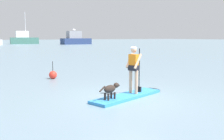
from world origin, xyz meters
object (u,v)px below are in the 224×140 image
at_px(person_paddler, 134,66).
at_px(marker_buoy, 53,75).
at_px(paddleboard, 131,95).
at_px(moored_boat_port, 76,39).
at_px(moored_boat_far_starboard, 24,39).
at_px(dog, 111,89).

relative_size(person_paddler, marker_buoy, 1.90).
bearing_deg(paddleboard, marker_buoy, 99.21).
xyz_separation_m(person_paddler, moored_boat_port, (28.08, 63.71, 0.34)).
height_order(paddleboard, moored_boat_far_starboard, moored_boat_far_starboard).
relative_size(person_paddler, moored_boat_far_starboard, 0.18).
bearing_deg(dog, person_paddler, 14.58).
height_order(moored_boat_far_starboard, moored_boat_port, moored_boat_far_starboard).
bearing_deg(paddleboard, dog, -165.42).
bearing_deg(moored_boat_port, person_paddler, -113.79).
xyz_separation_m(dog, moored_boat_port, (29.30, 64.02, 1.01)).
relative_size(moored_boat_port, marker_buoy, 9.74).
relative_size(dog, moored_boat_port, 0.11).
xyz_separation_m(moored_boat_port, marker_buoy, (-29.13, -58.21, -1.24)).
distance_m(paddleboard, moored_boat_far_starboard, 77.00).
bearing_deg(paddleboard, person_paddler, 14.58).
relative_size(paddleboard, person_paddler, 2.03).
bearing_deg(moored_boat_far_starboard, moored_boat_port, -43.96).
height_order(dog, moored_boat_port, moored_boat_port).
relative_size(moored_boat_far_starboard, moored_boat_port, 1.11).
bearing_deg(dog, moored_boat_far_starboard, 77.04).
height_order(paddleboard, person_paddler, person_paddler).
relative_size(paddleboard, moored_boat_far_starboard, 0.36).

